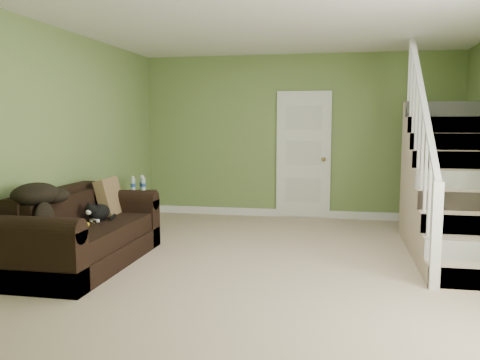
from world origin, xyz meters
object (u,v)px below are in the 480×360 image
at_px(sofa, 83,236).
at_px(cat, 98,213).
at_px(side_table, 140,210).
at_px(banana, 86,225).

height_order(sofa, cat, sofa).
xyz_separation_m(side_table, cat, (0.17, -1.60, 0.25)).
bearing_deg(banana, sofa, 118.89).
bearing_deg(side_table, sofa, -86.99).
distance_m(side_table, cat, 1.63).
relative_size(sofa, side_table, 2.65).
bearing_deg(side_table, banana, -83.84).
xyz_separation_m(sofa, banana, (0.12, -0.15, 0.16)).
distance_m(cat, banana, 0.37).
relative_size(sofa, banana, 11.08).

